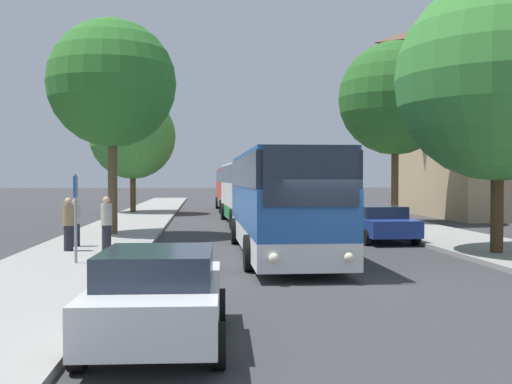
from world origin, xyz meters
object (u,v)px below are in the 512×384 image
object	(u,v)px
pedestrian_waiting_far	(75,222)
pedestrian_walking_back	(106,223)
pedestrian_waiting_near	(68,224)
tree_left_near	(112,84)
bus_stop_sign	(76,208)
tree_right_near	(498,80)
tree_left_far	(133,136)
tree_right_mid	(395,98)
parked_car_left_curb	(158,295)
parked_car_right_near	(380,223)
bus_middle	(250,191)
bus_rear	(235,188)
bus_front	(280,201)
parked_car_right_far	(318,206)

from	to	relation	value
pedestrian_waiting_far	pedestrian_walking_back	size ratio (longest dim) A/B	0.93
pedestrian_waiting_near	tree_left_near	size ratio (longest dim) A/B	0.19
bus_stop_sign	tree_right_near	world-z (taller)	tree_right_near
tree_left_far	tree_right_mid	size ratio (longest dim) A/B	0.84
parked_car_left_curb	parked_car_right_near	xyz separation A→B (m)	(7.78, 14.31, -0.01)
bus_stop_sign	pedestrian_waiting_near	world-z (taller)	bus_stop_sign
parked_car_left_curb	bus_middle	bearing A→B (deg)	84.31
tree_right_near	parked_car_left_curb	bearing A→B (deg)	-137.38
bus_rear	pedestrian_walking_back	xyz separation A→B (m)	(-5.66, -26.85, -0.72)
parked_car_right_near	pedestrian_waiting_near	distance (m)	11.96
pedestrian_waiting_far	tree_right_mid	world-z (taller)	tree_right_mid
tree_left_near	pedestrian_waiting_near	bearing A→B (deg)	-94.83
bus_front	bus_rear	bearing A→B (deg)	89.93
parked_car_right_near	tree_right_near	size ratio (longest dim) A/B	0.50
bus_rear	tree_left_far	bearing A→B (deg)	-154.22
pedestrian_waiting_far	tree_right_near	world-z (taller)	tree_right_near
parked_car_left_curb	tree_right_mid	size ratio (longest dim) A/B	0.40
tree_right_near	tree_right_mid	world-z (taller)	tree_right_mid
bus_rear	tree_left_near	world-z (taller)	tree_left_near
tree_left_near	tree_left_far	distance (m)	16.79
pedestrian_waiting_near	pedestrian_walking_back	distance (m)	1.27
pedestrian_waiting_near	tree_right_mid	world-z (taller)	tree_right_mid
pedestrian_walking_back	bus_rear	bearing A→B (deg)	-77.84
parked_car_left_curb	tree_left_far	bearing A→B (deg)	99.17
bus_front	pedestrian_walking_back	size ratio (longest dim) A/B	6.45
pedestrian_waiting_near	bus_stop_sign	bearing A→B (deg)	142.23
parked_car_right_near	tree_right_mid	distance (m)	11.70
bus_front	parked_car_right_far	bearing A→B (deg)	74.85
parked_car_left_curb	tree_right_mid	bearing A→B (deg)	66.19
tree_right_mid	parked_car_right_far	bearing A→B (deg)	130.30
parked_car_right_near	tree_left_near	world-z (taller)	tree_left_near
tree_right_mid	pedestrian_walking_back	bearing A→B (deg)	-137.41
pedestrian_waiting_near	tree_left_near	bearing A→B (deg)	-58.55
pedestrian_waiting_near	parked_car_left_curb	bearing A→B (deg)	144.97
bus_rear	parked_car_left_curb	distance (m)	37.76
parked_car_right_far	pedestrian_walking_back	distance (m)	19.83
bus_rear	parked_car_right_near	xyz separation A→B (m)	(4.56, -23.30, -1.02)
bus_stop_sign	tree_right_near	size ratio (longest dim) A/B	0.28
bus_middle	tree_left_near	xyz separation A→B (m)	(-6.50, -7.13, 4.80)
bus_middle	pedestrian_waiting_near	bearing A→B (deg)	-119.64
parked_car_right_near	bus_stop_sign	bearing A→B (deg)	29.52
parked_car_left_curb	bus_stop_sign	bearing A→B (deg)	111.75
tree_left_near	tree_right_near	bearing A→B (deg)	-30.69
parked_car_right_far	pedestrian_walking_back	xyz separation A→B (m)	(-10.31, -16.94, 0.27)
tree_left_far	tree_right_near	xyz separation A→B (m)	(14.30, -24.60, 0.18)
pedestrian_waiting_near	pedestrian_walking_back	world-z (taller)	pedestrian_walking_back
bus_front	parked_car_left_curb	xyz separation A→B (m)	(-3.22, -10.48, -1.02)
bus_front	pedestrian_waiting_far	bearing A→B (deg)	165.39
pedestrian_waiting_far	tree_left_far	distance (m)	22.07
parked_car_right_near	tree_right_mid	size ratio (longest dim) A/B	0.44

